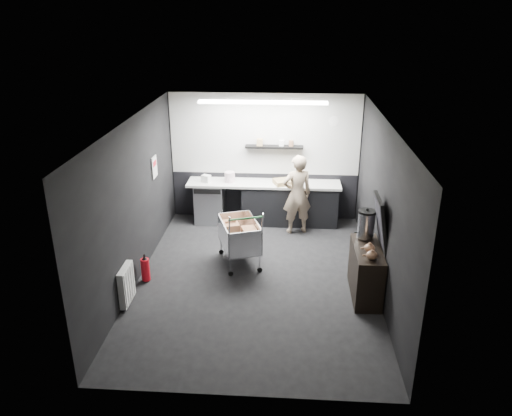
{
  "coord_description": "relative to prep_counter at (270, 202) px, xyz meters",
  "views": [
    {
      "loc": [
        0.5,
        -7.4,
        4.35
      ],
      "look_at": [
        -0.03,
        0.4,
        1.15
      ],
      "focal_mm": 35.0,
      "sensor_mm": 36.0,
      "label": 1
    }
  ],
  "objects": [
    {
      "name": "poster_red_band",
      "position": [
        -2.11,
        -1.12,
        1.16
      ],
      "size": [
        0.02,
        0.22,
        0.1
      ],
      "primitive_type": "cube",
      "color": "red",
      "rests_on": "poster"
    },
    {
      "name": "shopping_cart",
      "position": [
        -0.47,
        -1.85,
        0.07
      ],
      "size": [
        0.9,
        1.18,
        1.11
      ],
      "color": "silver",
      "rests_on": "floor"
    },
    {
      "name": "poster",
      "position": [
        -2.12,
        -1.12,
        1.09
      ],
      "size": [
        0.02,
        0.3,
        0.4
      ],
      "primitive_type": "cube",
      "color": "silver",
      "rests_on": "wall_left"
    },
    {
      "name": "fire_extinguisher",
      "position": [
        -1.99,
        -2.6,
        -0.22
      ],
      "size": [
        0.15,
        0.15,
        0.48
      ],
      "color": "red",
      "rests_on": "floor"
    },
    {
      "name": "prep_counter",
      "position": [
        0.0,
        0.0,
        0.0
      ],
      "size": [
        3.2,
        0.61,
        0.9
      ],
      "color": "black",
      "rests_on": "floor"
    },
    {
      "name": "wall_clock",
      "position": [
        1.26,
        0.3,
        1.69
      ],
      "size": [
        0.2,
        0.03,
        0.2
      ],
      "primitive_type": "cylinder",
      "rotation": [
        1.57,
        0.0,
        0.0
      ],
      "color": "silver",
      "rests_on": "wall_back"
    },
    {
      "name": "wall_front",
      "position": [
        -0.14,
        -5.17,
        0.89
      ],
      "size": [
        5.5,
        0.0,
        5.5
      ],
      "primitive_type": "plane",
      "rotation": [
        -1.57,
        0.0,
        0.0
      ],
      "color": "black",
      "rests_on": "floor"
    },
    {
      "name": "floating_shelf",
      "position": [
        0.06,
        0.2,
        1.16
      ],
      "size": [
        1.2,
        0.22,
        0.04
      ],
      "primitive_type": "cube",
      "color": "black",
      "rests_on": "wall_back"
    },
    {
      "name": "pink_tub",
      "position": [
        -0.85,
        0.0,
        0.55
      ],
      "size": [
        0.22,
        0.22,
        0.22
      ],
      "primitive_type": "cylinder",
      "color": "silver",
      "rests_on": "prep_counter"
    },
    {
      "name": "radiator",
      "position": [
        -2.08,
        -3.32,
        -0.11
      ],
      "size": [
        0.1,
        0.5,
        0.6
      ],
      "primitive_type": "cube",
      "color": "silver",
      "rests_on": "wall_left"
    },
    {
      "name": "sideboard",
      "position": [
        1.65,
        -2.76,
        0.08
      ],
      "size": [
        0.47,
        1.11,
        1.67
      ],
      "color": "black",
      "rests_on": "floor"
    },
    {
      "name": "white_container",
      "position": [
        -1.34,
        -0.05,
        0.52
      ],
      "size": [
        0.21,
        0.19,
        0.15
      ],
      "primitive_type": "cube",
      "rotation": [
        0.0,
        0.0,
        -0.43
      ],
      "color": "silver",
      "rests_on": "prep_counter"
    },
    {
      "name": "cardboard_box",
      "position": [
        0.31,
        -0.05,
        0.49
      ],
      "size": [
        0.54,
        0.48,
        0.09
      ],
      "primitive_type": "cube",
      "rotation": [
        0.0,
        0.0,
        0.35
      ],
      "color": "#998051",
      "rests_on": "prep_counter"
    },
    {
      "name": "ceiling_strip",
      "position": [
        -0.14,
        -0.57,
        2.21
      ],
      "size": [
        2.4,
        0.2,
        0.04
      ],
      "primitive_type": "cube",
      "color": "white",
      "rests_on": "ceiling"
    },
    {
      "name": "kitchen_wall_panel",
      "position": [
        -0.14,
        0.31,
        1.39
      ],
      "size": [
        3.95,
        0.02,
        1.7
      ],
      "primitive_type": "cube",
      "color": "beige",
      "rests_on": "wall_back"
    },
    {
      "name": "wall_back",
      "position": [
        -0.14,
        0.33,
        0.89
      ],
      "size": [
        5.5,
        0.0,
        5.5
      ],
      "primitive_type": "plane",
      "rotation": [
        1.57,
        0.0,
        0.0
      ],
      "color": "black",
      "rests_on": "floor"
    },
    {
      "name": "dado_panel",
      "position": [
        -0.14,
        0.31,
        0.04
      ],
      "size": [
        3.95,
        0.02,
        1.0
      ],
      "primitive_type": "cube",
      "color": "black",
      "rests_on": "wall_back"
    },
    {
      "name": "wall_right",
      "position": [
        1.86,
        -2.42,
        0.89
      ],
      "size": [
        0.0,
        5.5,
        5.5
      ],
      "primitive_type": "plane",
      "rotation": [
        1.57,
        0.0,
        -1.57
      ],
      "color": "black",
      "rests_on": "floor"
    },
    {
      "name": "ceiling",
      "position": [
        -0.14,
        -2.42,
        2.24
      ],
      "size": [
        5.5,
        5.5,
        0.0
      ],
      "primitive_type": "plane",
      "rotation": [
        3.14,
        0.0,
        0.0
      ],
      "color": "silver",
      "rests_on": "wall_back"
    },
    {
      "name": "floor",
      "position": [
        -0.14,
        -2.42,
        -0.46
      ],
      "size": [
        5.5,
        5.5,
        0.0
      ],
      "primitive_type": "plane",
      "color": "black",
      "rests_on": "ground"
    },
    {
      "name": "person",
      "position": [
        0.56,
        -0.45,
        0.36
      ],
      "size": [
        0.69,
        0.55,
        1.64
      ],
      "primitive_type": "imported",
      "rotation": [
        0.0,
        0.0,
        3.44
      ],
      "color": "beige",
      "rests_on": "floor"
    },
    {
      "name": "wall_left",
      "position": [
        -2.14,
        -2.42,
        0.89
      ],
      "size": [
        0.0,
        5.5,
        5.5
      ],
      "primitive_type": "plane",
      "rotation": [
        1.57,
        0.0,
        1.57
      ],
      "color": "black",
      "rests_on": "floor"
    }
  ]
}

